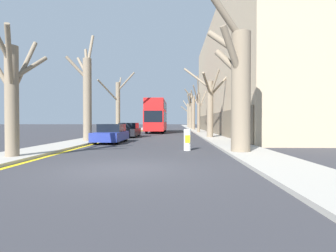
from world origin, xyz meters
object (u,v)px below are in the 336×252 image
at_px(street_tree_right_0, 238,83).
at_px(street_tree_left_0, 11,89).
at_px(parked_car_0, 111,134).
at_px(street_tree_right_5, 188,114).
at_px(traffic_bollard, 187,140).
at_px(street_tree_left_1, 87,93).
at_px(street_tree_right_1, 210,103).
at_px(street_tree_right_4, 191,112).
at_px(street_tree_left_2, 118,104).
at_px(parked_car_1, 129,130).
at_px(double_decker_bus, 156,115).
at_px(street_tree_right_3, 193,111).
at_px(street_tree_right_2, 199,109).

bearing_deg(street_tree_right_0, street_tree_left_0, -167.61).
bearing_deg(parked_car_0, street_tree_right_5, 81.25).
height_order(street_tree_right_5, traffic_bollard, street_tree_right_5).
bearing_deg(street_tree_left_1, street_tree_right_1, 26.01).
bearing_deg(street_tree_right_4, street_tree_left_0, -101.71).
relative_size(street_tree_left_2, street_tree_right_1, 1.02).
bearing_deg(street_tree_right_4, parked_car_1, -103.78).
bearing_deg(double_decker_bus, parked_car_1, -99.84).
bearing_deg(street_tree_right_1, traffic_bollard, -103.53).
xyz_separation_m(parked_car_0, parked_car_1, (0.00, 6.81, 0.03)).
relative_size(street_tree_right_3, double_decker_bus, 0.70).
bearing_deg(street_tree_right_5, street_tree_right_4, -89.51).
distance_m(street_tree_left_0, street_tree_left_2, 18.51).
xyz_separation_m(street_tree_left_2, street_tree_right_4, (9.73, 29.15, 0.23)).
bearing_deg(street_tree_right_2, street_tree_right_0, -90.30).
bearing_deg(street_tree_right_4, street_tree_right_5, 90.49).
bearing_deg(street_tree_left_0, traffic_bollard, 25.44).
bearing_deg(street_tree_right_3, street_tree_left_1, -108.90).
bearing_deg(street_tree_right_3, parked_car_1, -109.35).
xyz_separation_m(street_tree_right_4, double_decker_bus, (-6.03, -21.36, -1.14)).
height_order(street_tree_left_1, street_tree_right_5, street_tree_left_1).
height_order(street_tree_right_2, parked_car_1, street_tree_right_2).
relative_size(double_decker_bus, parked_car_1, 2.50).
relative_size(street_tree_right_1, street_tree_right_5, 0.93).
relative_size(street_tree_right_1, street_tree_right_3, 0.92).
height_order(parked_car_0, parked_car_1, parked_car_1).
relative_size(street_tree_right_0, street_tree_right_4, 0.97).
relative_size(street_tree_right_4, parked_car_0, 1.75).
height_order(street_tree_left_0, traffic_bollard, street_tree_left_0).
height_order(street_tree_left_1, parked_car_0, street_tree_left_1).
relative_size(street_tree_left_0, street_tree_right_3, 0.92).
relative_size(street_tree_right_1, traffic_bollard, 6.13).
xyz_separation_m(street_tree_right_0, double_decker_bus, (-5.64, 24.20, -0.80)).
bearing_deg(street_tree_left_1, street_tree_right_2, 59.11).
bearing_deg(street_tree_right_5, traffic_bollard, -92.67).
xyz_separation_m(street_tree_right_0, street_tree_right_1, (0.15, 11.57, -0.13)).
xyz_separation_m(street_tree_right_0, street_tree_right_5, (0.29, 57.33, 0.18)).
relative_size(street_tree_left_1, street_tree_right_5, 1.14).
bearing_deg(street_tree_left_1, street_tree_right_5, 79.01).
distance_m(street_tree_left_2, street_tree_right_0, 18.88).
distance_m(street_tree_right_0, traffic_bollard, 3.83).
distance_m(street_tree_right_2, street_tree_right_5, 34.38).
height_order(street_tree_left_0, street_tree_right_5, street_tree_right_5).
height_order(street_tree_left_1, street_tree_right_1, street_tree_left_1).
xyz_separation_m(parked_car_0, traffic_bollard, (5.24, -5.01, -0.08)).
bearing_deg(street_tree_right_0, street_tree_left_1, 144.19).
bearing_deg(traffic_bollard, parked_car_0, 136.28).
height_order(street_tree_right_0, street_tree_right_1, street_tree_right_0).
bearing_deg(street_tree_right_5, street_tree_right_1, -90.18).
bearing_deg(parked_car_1, street_tree_right_1, -11.53).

